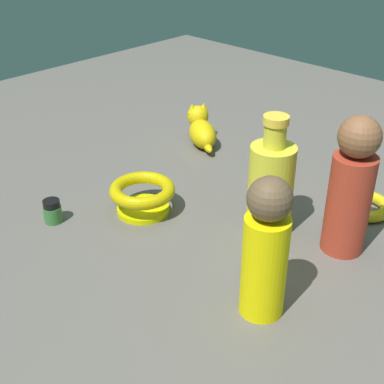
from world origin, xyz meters
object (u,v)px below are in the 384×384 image
at_px(cat_figurine, 201,129).
at_px(bangle, 364,206).
at_px(bowl, 143,194).
at_px(person_figure_adult, 266,250).
at_px(person_figure_child, 351,188).
at_px(nail_polish_jar, 52,211).
at_px(banana, 275,173).
at_px(bottle_tall, 271,186).

height_order(cat_figurine, bangle, cat_figurine).
bearing_deg(bangle, bowl, -45.55).
xyz_separation_m(cat_figurine, person_figure_adult, (0.36, 0.46, 0.07)).
bearing_deg(bowl, person_figure_child, 115.42).
distance_m(cat_figurine, bangle, 0.43).
distance_m(nail_polish_jar, banana, 0.45).
height_order(bottle_tall, banana, bottle_tall).
distance_m(banana, person_figure_adult, 0.41).
bearing_deg(bangle, nail_polish_jar, -42.25).
relative_size(person_figure_child, bangle, 2.32).
bearing_deg(banana, nail_polish_jar, -38.58).
bearing_deg(bangle, cat_figurine, -90.87).
distance_m(person_figure_child, bottle_tall, 0.13).
height_order(bottle_tall, person_figure_adult, same).
bearing_deg(nail_polish_jar, cat_figurine, -175.08).
bearing_deg(person_figure_child, banana, -116.85).
xyz_separation_m(nail_polish_jar, banana, (-0.41, 0.20, -0.00)).
bearing_deg(bottle_tall, bowl, -61.43).
distance_m(person_figure_child, banana, 0.27).
distance_m(cat_figurine, banana, 0.24).
bearing_deg(person_figure_child, bottle_tall, -70.23).
bearing_deg(bowl, nail_polish_jar, -33.90).
bearing_deg(person_figure_child, bowl, -64.58).
height_order(banana, person_figure_adult, person_figure_adult).
bearing_deg(person_figure_adult, bangle, -175.46).
xyz_separation_m(person_figure_child, bangle, (-0.14, -0.03, -0.11)).
height_order(bangle, person_figure_adult, person_figure_adult).
height_order(person_figure_child, banana, person_figure_child).
xyz_separation_m(nail_polish_jar, cat_figurine, (-0.44, -0.04, 0.02)).
bearing_deg(cat_figurine, bangle, 89.13).
bearing_deg(bottle_tall, person_figure_child, 109.77).
relative_size(cat_figurine, bangle, 1.25).
xyz_separation_m(banana, person_figure_adult, (0.33, 0.22, 0.09)).
height_order(person_figure_child, nail_polish_jar, person_figure_child).
bearing_deg(banana, person_figure_child, 50.87).
xyz_separation_m(bottle_tall, bangle, (-0.18, 0.09, -0.08)).
bearing_deg(person_figure_adult, cat_figurine, -128.24).
relative_size(bottle_tall, bangle, 2.11).
xyz_separation_m(person_figure_child, cat_figurine, (-0.14, -0.46, -0.08)).
xyz_separation_m(bottle_tall, bowl, (0.11, -0.21, -0.05)).
bearing_deg(cat_figurine, person_figure_child, 72.88).
bearing_deg(bowl, person_figure_adult, 79.49).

